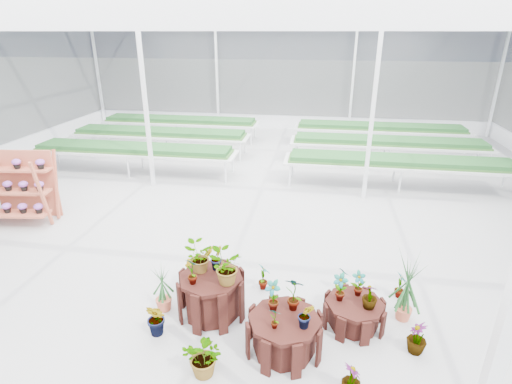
# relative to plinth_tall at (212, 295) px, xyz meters

# --- Properties ---
(ground_plane) EXTENTS (24.00, 24.00, 0.00)m
(ground_plane) POSITION_rel_plinth_tall_xyz_m (-0.20, 1.30, -0.35)
(ground_plane) COLOR gray
(ground_plane) RESTS_ON ground
(greenhouse_shell) EXTENTS (18.00, 24.00, 4.50)m
(greenhouse_shell) POSITION_rel_plinth_tall_xyz_m (-0.20, 1.30, 1.90)
(greenhouse_shell) COLOR white
(greenhouse_shell) RESTS_ON ground
(steel_frame) EXTENTS (18.00, 24.00, 4.50)m
(steel_frame) POSITION_rel_plinth_tall_xyz_m (-0.20, 1.30, 1.90)
(steel_frame) COLOR silver
(steel_frame) RESTS_ON ground
(nursery_benches) EXTENTS (16.00, 7.00, 0.84)m
(nursery_benches) POSITION_rel_plinth_tall_xyz_m (-0.20, 8.50, 0.07)
(nursery_benches) COLOR silver
(nursery_benches) RESTS_ON ground
(plinth_tall) EXTENTS (1.21, 1.21, 0.70)m
(plinth_tall) POSITION_rel_plinth_tall_xyz_m (0.00, 0.00, 0.00)
(plinth_tall) COLOR black
(plinth_tall) RESTS_ON ground
(plinth_mid) EXTENTS (1.35, 1.35, 0.55)m
(plinth_mid) POSITION_rel_plinth_tall_xyz_m (1.20, -0.60, -0.07)
(plinth_mid) COLOR black
(plinth_mid) RESTS_ON ground
(plinth_low) EXTENTS (1.14, 1.14, 0.41)m
(plinth_low) POSITION_rel_plinth_tall_xyz_m (2.20, 0.10, -0.15)
(plinth_low) COLOR black
(plinth_low) RESTS_ON ground
(shelf_rack) EXTENTS (1.66, 1.02, 1.66)m
(shelf_rack) POSITION_rel_plinth_tall_xyz_m (-5.27, 2.53, 0.48)
(shelf_rack) COLOR #A94E37
(shelf_rack) RESTS_ON ground
(nursery_plants) EXTENTS (4.20, 3.00, 1.27)m
(nursery_plants) POSITION_rel_plinth_tall_xyz_m (0.83, -0.08, 0.19)
(nursery_plants) COLOR #1F4D22
(nursery_plants) RESTS_ON ground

